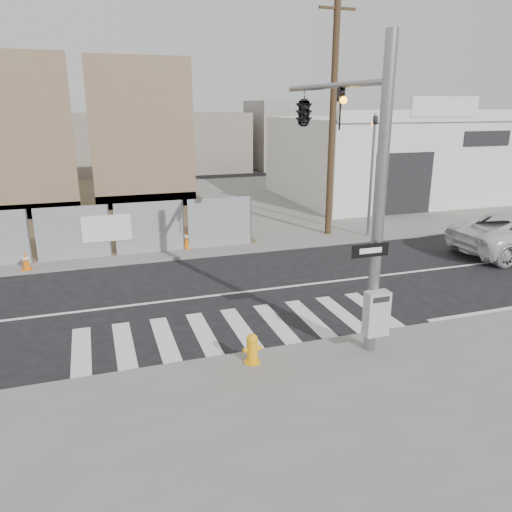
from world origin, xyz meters
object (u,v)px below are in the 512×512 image
object	(u,v)px
auto_shop	(385,158)
fire_hydrant	(252,348)
traffic_cone_d	(187,239)
signal_pole	(325,140)
traffic_cone_c	(26,261)

from	to	relation	value
auto_shop	fire_hydrant	world-z (taller)	auto_shop
fire_hydrant	traffic_cone_d	bearing A→B (deg)	73.81
auto_shop	traffic_cone_d	bearing A→B (deg)	-150.69
fire_hydrant	signal_pole	bearing A→B (deg)	27.74
auto_shop	traffic_cone_d	distance (m)	16.10
fire_hydrant	traffic_cone_d	distance (m)	9.71
fire_hydrant	traffic_cone_c	bearing A→B (deg)	108.23
signal_pole	traffic_cone_c	xyz separation A→B (m)	(-8.31, 6.27, -4.34)
fire_hydrant	traffic_cone_d	world-z (taller)	traffic_cone_d
signal_pole	traffic_cone_d	distance (m)	8.72
signal_pole	auto_shop	distance (m)	19.04
traffic_cone_c	traffic_cone_d	size ratio (longest dim) A/B	0.86
traffic_cone_c	traffic_cone_d	bearing A→B (deg)	8.97
signal_pole	traffic_cone_c	size ratio (longest dim) A/B	10.69
auto_shop	traffic_cone_d	xyz separation A→B (m)	(-13.92, -7.82, -2.04)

